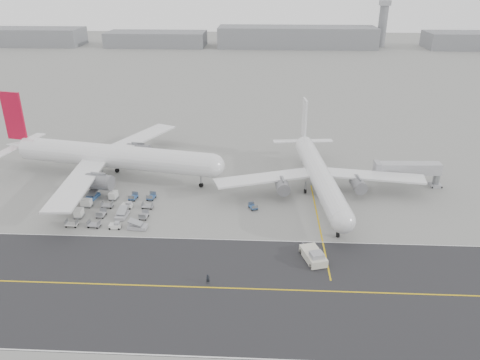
{
  "coord_description": "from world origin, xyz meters",
  "views": [
    {
      "loc": [
        17.47,
        -83.41,
        49.84
      ],
      "look_at": [
        12.61,
        12.0,
        6.95
      ],
      "focal_mm": 35.0,
      "sensor_mm": 36.0,
      "label": 1
    }
  ],
  "objects_px": {
    "pushback_tug": "(314,256)",
    "ground_crew_a": "(208,279)",
    "airliner_b": "(319,174)",
    "jet_bridge": "(409,170)",
    "airliner_a": "(110,156)",
    "control_tower": "(383,23)"
  },
  "relations": [
    {
      "from": "airliner_b",
      "to": "jet_bridge",
      "type": "relative_size",
      "value": 2.99
    },
    {
      "from": "jet_bridge",
      "to": "control_tower",
      "type": "bearing_deg",
      "value": 77.2
    },
    {
      "from": "airliner_b",
      "to": "ground_crew_a",
      "type": "xyz_separation_m",
      "value": [
        -22.68,
        -37.4,
        -4.2
      ]
    },
    {
      "from": "airliner_a",
      "to": "jet_bridge",
      "type": "relative_size",
      "value": 3.56
    },
    {
      "from": "airliner_a",
      "to": "pushback_tug",
      "type": "bearing_deg",
      "value": -115.24
    },
    {
      "from": "airliner_a",
      "to": "pushback_tug",
      "type": "distance_m",
      "value": 61.32
    },
    {
      "from": "airliner_a",
      "to": "jet_bridge",
      "type": "height_order",
      "value": "airliner_a"
    },
    {
      "from": "ground_crew_a",
      "to": "control_tower",
      "type": "bearing_deg",
      "value": 47.28
    },
    {
      "from": "jet_bridge",
      "to": "ground_crew_a",
      "type": "bearing_deg",
      "value": -138.7
    },
    {
      "from": "control_tower",
      "to": "airliner_a",
      "type": "bearing_deg",
      "value": -117.14
    },
    {
      "from": "control_tower",
      "to": "jet_bridge",
      "type": "height_order",
      "value": "control_tower"
    },
    {
      "from": "airliner_a",
      "to": "ground_crew_a",
      "type": "height_order",
      "value": "airliner_a"
    },
    {
      "from": "airliner_b",
      "to": "pushback_tug",
      "type": "bearing_deg",
      "value": -102.97
    },
    {
      "from": "control_tower",
      "to": "ground_crew_a",
      "type": "relative_size",
      "value": 16.68
    },
    {
      "from": "control_tower",
      "to": "airliner_a",
      "type": "relative_size",
      "value": 0.51
    },
    {
      "from": "control_tower",
      "to": "ground_crew_a",
      "type": "bearing_deg",
      "value": -107.98
    },
    {
      "from": "jet_bridge",
      "to": "ground_crew_a",
      "type": "relative_size",
      "value": 9.21
    },
    {
      "from": "pushback_tug",
      "to": "jet_bridge",
      "type": "xyz_separation_m",
      "value": [
        26.5,
        34.58,
        3.51
      ]
    },
    {
      "from": "control_tower",
      "to": "ground_crew_a",
      "type": "xyz_separation_m",
      "value": [
        -91.48,
        -281.91,
        -15.32
      ]
    },
    {
      "from": "pushback_tug",
      "to": "ground_crew_a",
      "type": "relative_size",
      "value": 4.7
    },
    {
      "from": "jet_bridge",
      "to": "ground_crew_a",
      "type": "xyz_separation_m",
      "value": [
        -45.48,
        -42.72,
        -3.59
      ]
    },
    {
      "from": "airliner_b",
      "to": "pushback_tug",
      "type": "height_order",
      "value": "airliner_b"
    }
  ]
}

